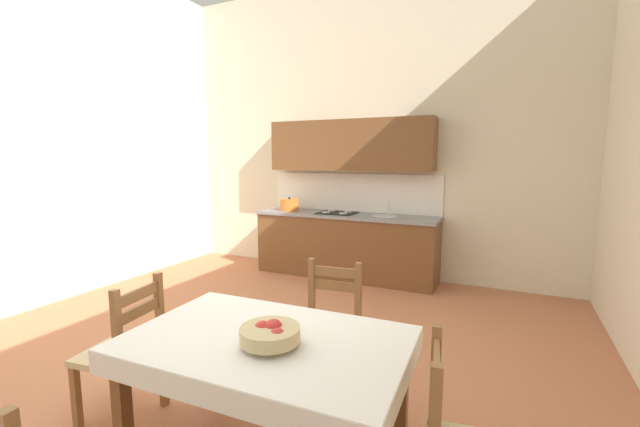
{
  "coord_description": "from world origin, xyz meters",
  "views": [
    {
      "loc": [
        1.89,
        -2.36,
        1.68
      ],
      "look_at": [
        0.16,
        1.3,
        1.11
      ],
      "focal_mm": 22.42,
      "sensor_mm": 36.0,
      "label": 1
    }
  ],
  "objects_px": {
    "dining_chair_kitchen_side": "(329,331)",
    "kitchen_cabinetry": "(346,216)",
    "dining_table": "(267,360)",
    "dining_chair_tv_side": "(124,353)",
    "fruit_bowl": "(270,334)"
  },
  "relations": [
    {
      "from": "fruit_bowl",
      "to": "kitchen_cabinetry",
      "type": "bearing_deg",
      "value": 105.82
    },
    {
      "from": "dining_chair_tv_side",
      "to": "dining_chair_kitchen_side",
      "type": "distance_m",
      "value": 1.35
    },
    {
      "from": "kitchen_cabinetry",
      "to": "dining_chair_tv_side",
      "type": "relative_size",
      "value": 2.77
    },
    {
      "from": "dining_chair_tv_side",
      "to": "dining_chair_kitchen_side",
      "type": "bearing_deg",
      "value": 38.76
    },
    {
      "from": "kitchen_cabinetry",
      "to": "dining_table",
      "type": "distance_m",
      "value": 3.68
    },
    {
      "from": "dining_table",
      "to": "dining_chair_tv_side",
      "type": "distance_m",
      "value": 1.09
    },
    {
      "from": "kitchen_cabinetry",
      "to": "dining_chair_tv_side",
      "type": "distance_m",
      "value": 3.59
    },
    {
      "from": "dining_chair_kitchen_side",
      "to": "kitchen_cabinetry",
      "type": "bearing_deg",
      "value": 109.12
    },
    {
      "from": "dining_chair_tv_side",
      "to": "fruit_bowl",
      "type": "relative_size",
      "value": 3.1
    },
    {
      "from": "kitchen_cabinetry",
      "to": "dining_table",
      "type": "height_order",
      "value": "kitchen_cabinetry"
    },
    {
      "from": "dining_chair_kitchen_side",
      "to": "dining_chair_tv_side",
      "type": "bearing_deg",
      "value": -141.24
    },
    {
      "from": "dining_chair_kitchen_side",
      "to": "fruit_bowl",
      "type": "xyz_separation_m",
      "value": [
        0.08,
        -0.9,
        0.37
      ]
    },
    {
      "from": "dining_table",
      "to": "dining_chair_tv_side",
      "type": "xyz_separation_m",
      "value": [
        -1.07,
        -0.02,
        -0.19
      ]
    },
    {
      "from": "dining_table",
      "to": "dining_chair_kitchen_side",
      "type": "height_order",
      "value": "dining_chair_kitchen_side"
    },
    {
      "from": "fruit_bowl",
      "to": "dining_table",
      "type": "bearing_deg",
      "value": 134.69
    }
  ]
}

